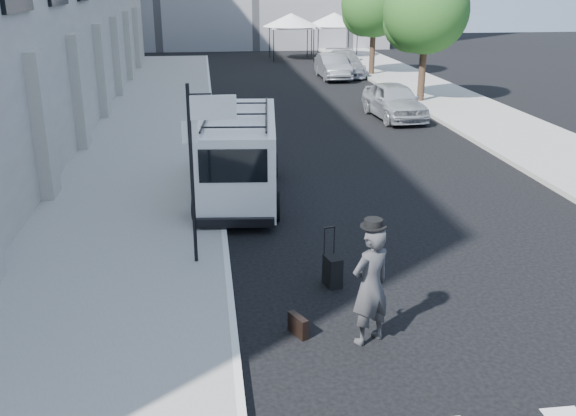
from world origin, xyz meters
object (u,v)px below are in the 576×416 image
object	(u,v)px
parked_car_c	(344,63)
parked_car_b	(333,67)
businessman	(370,286)
cargo_van	(239,154)
parked_car_a	(394,101)
briefcase	(298,325)
suitcase	(333,271)

from	to	relation	value
parked_car_c	parked_car_b	bearing A→B (deg)	-122.61
businessman	cargo_van	xyz separation A→B (m)	(-1.59, 7.53, 0.16)
parked_car_c	parked_car_a	bearing A→B (deg)	-88.68
cargo_van	parked_car_c	xyz separation A→B (m)	(7.53, 21.88, -0.41)
briefcase	parked_car_b	xyz separation A→B (m)	(6.09, 27.84, 0.53)
businessman	suitcase	distance (m)	2.12
parked_car_a	parked_car_c	bearing A→B (deg)	83.48
businessman	parked_car_a	xyz separation A→B (m)	(5.30, 16.76, -0.24)
briefcase	parked_car_b	world-z (taller)	parked_car_b
parked_car_a	parked_car_c	distance (m)	12.67
briefcase	cargo_van	xyz separation A→B (m)	(-0.51, 7.20, 0.96)
cargo_van	parked_car_b	xyz separation A→B (m)	(6.60, 20.63, -0.43)
suitcase	cargo_van	distance (m)	5.77
briefcase	suitcase	size ratio (longest dim) A/B	0.39
parked_car_c	briefcase	bearing A→B (deg)	-99.32
businessman	cargo_van	world-z (taller)	cargo_van
briefcase	suitcase	world-z (taller)	suitcase
parked_car_a	parked_car_b	world-z (taller)	parked_car_a
cargo_van	briefcase	bearing A→B (deg)	-80.28
parked_car_a	briefcase	bearing A→B (deg)	-114.79
parked_car_c	cargo_van	bearing A→B (deg)	-104.75
briefcase	parked_car_b	size ratio (longest dim) A/B	0.10
parked_car_b	parked_car_a	bearing A→B (deg)	-88.59
suitcase	parked_car_a	size ratio (longest dim) A/B	0.26
businessman	parked_car_a	world-z (taller)	businessman
briefcase	parked_car_b	distance (m)	28.50
businessman	suitcase	size ratio (longest dim) A/B	1.75
parked_car_b	briefcase	bearing A→B (deg)	-102.37
briefcase	suitcase	distance (m)	1.90
suitcase	parked_car_a	bearing A→B (deg)	56.43
cargo_van	parked_car_b	size ratio (longest dim) A/B	1.38
suitcase	cargo_van	world-z (taller)	cargo_van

